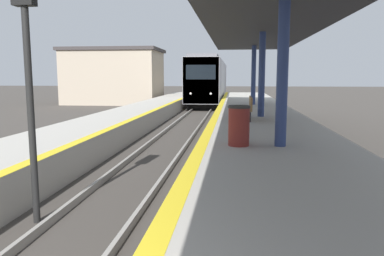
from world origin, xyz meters
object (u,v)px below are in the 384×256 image
object	(u,v)px
signal_near	(26,37)
trash_bin	(239,126)
train	(211,81)
bench	(248,108)

from	to	relation	value
signal_near	trash_bin	world-z (taller)	signal_near
train	signal_near	bearing A→B (deg)	-91.78
signal_near	trash_bin	xyz separation A→B (m)	(3.60, 3.25, -1.86)
train	bench	size ratio (longest dim) A/B	13.24
bench	train	bearing A→B (deg)	97.10
train	signal_near	xyz separation A→B (m)	(-1.02, -32.86, 1.06)
train	trash_bin	size ratio (longest dim) A/B	23.26
train	trash_bin	world-z (taller)	train
train	signal_near	distance (m)	32.90
signal_near	bench	xyz separation A→B (m)	(4.00, 8.93, -1.87)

